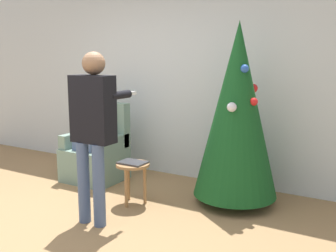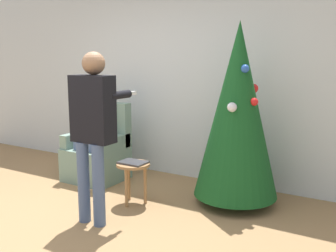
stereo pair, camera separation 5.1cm
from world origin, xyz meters
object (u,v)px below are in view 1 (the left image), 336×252
Objects in this scene: armchair at (97,154)px; person_standing at (93,122)px; person_seated at (95,129)px; christmas_tree at (237,110)px; side_stool at (133,170)px.

person_standing reaches higher than armchair.
person_seated reaches higher than armchair.
christmas_tree is at bearing 3.82° from person_seated.
side_stool is (0.03, 0.60, -0.64)m from person_standing.
person_seated is 0.74× the size of person_standing.
armchair is 0.34m from person_seated.
person_seated is (-0.00, -0.03, 0.34)m from armchair.
person_standing reaches higher than side_stool.
side_stool is at bearing 86.73° from person_standing.
person_standing is (0.91, -1.07, 0.33)m from person_seated.
person_standing is at bearing -49.47° from person_seated.
armchair is at bearing 129.71° from person_standing.
person_seated is at bearing -176.18° from christmas_tree.
armchair reaches higher than side_stool.
person_standing reaches higher than person_seated.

